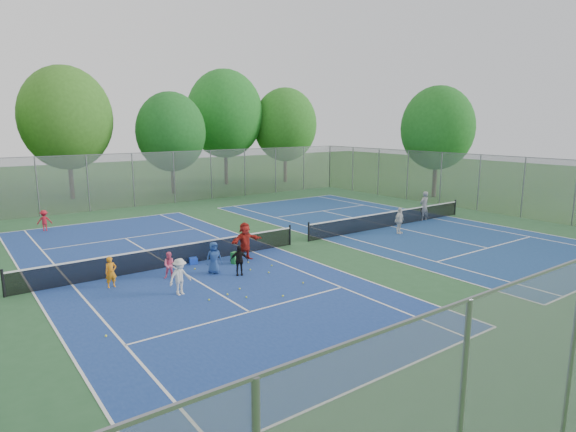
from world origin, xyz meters
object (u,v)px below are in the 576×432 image
at_px(ball_crate, 193,261).
at_px(ball_hopper, 235,258).
at_px(net_right, 391,219).
at_px(instructor, 424,206).
at_px(net_left, 172,257).

bearing_deg(ball_crate, ball_hopper, -35.53).
distance_m(net_right, ball_hopper, 11.64).
relative_size(net_right, instructor, 6.82).
bearing_deg(ball_hopper, net_right, 6.15).
height_order(net_left, instructor, instructor).
height_order(net_right, ball_hopper, net_right).
bearing_deg(instructor, net_left, 2.88).
bearing_deg(net_left, instructor, 0.06).
distance_m(net_left, ball_crate, 0.98).
bearing_deg(instructor, net_right, 3.17).
height_order(ball_crate, ball_hopper, ball_hopper).
xyz_separation_m(ball_crate, ball_hopper, (1.51, -1.08, 0.12)).
xyz_separation_m(net_left, ball_crate, (0.92, -0.17, -0.31)).
distance_m(net_left, instructor, 17.09).
xyz_separation_m(net_right, ball_crate, (-13.08, -0.17, -0.31)).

